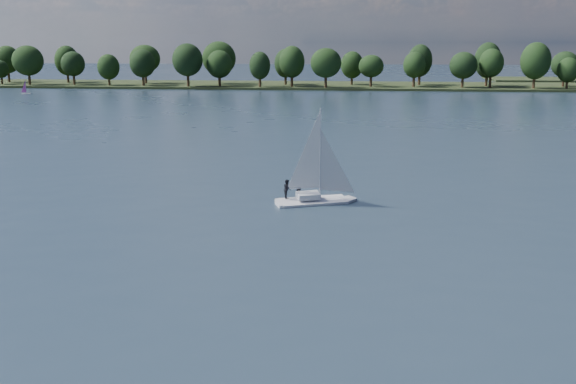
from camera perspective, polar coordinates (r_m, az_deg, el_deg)
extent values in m
plane|color=#233342|center=(119.49, 8.41, 5.68)|extent=(700.00, 700.00, 0.00)
cube|color=black|center=(230.96, 7.31, 9.26)|extent=(660.00, 40.00, 1.50)
cube|color=silver|center=(62.21, 2.27, -1.05)|extent=(7.62, 4.59, 0.87)
cube|color=silver|center=(62.00, 2.28, -0.28)|extent=(2.49, 2.00, 0.54)
cylinder|color=silver|center=(61.19, 2.31, 3.43)|extent=(0.13, 0.13, 8.67)
imported|color=black|center=(62.24, 0.93, 0.37)|extent=(0.76, 0.81, 1.87)
imported|color=black|center=(61.80, -0.07, 0.28)|extent=(0.92, 1.06, 1.87)
cube|color=silver|center=(211.84, -22.22, 8.06)|extent=(2.97, 2.01, 0.44)
cylinder|color=silver|center=(211.70, -22.27, 8.66)|extent=(0.08, 0.08, 3.94)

